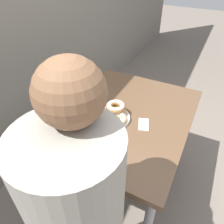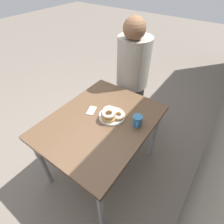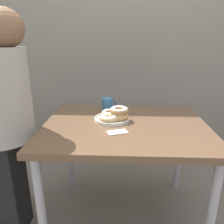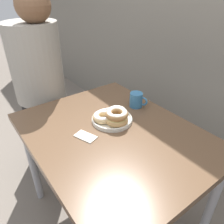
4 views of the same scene
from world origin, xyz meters
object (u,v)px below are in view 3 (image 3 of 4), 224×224
object	(u,v)px
coffee_mug	(108,104)
person_figure	(0,123)
donut_plate	(114,115)
dining_table	(125,135)
napkin	(118,132)

from	to	relation	value
coffee_mug	person_figure	xyz separation A→B (m)	(-0.63, -0.41, -0.01)
donut_plate	person_figure	bearing A→B (deg)	-164.85
dining_table	person_figure	size ratio (longest dim) A/B	0.74
person_figure	napkin	bearing A→B (deg)	-1.46
person_figure	coffee_mug	bearing A→B (deg)	33.47
person_figure	napkin	xyz separation A→B (m)	(0.71, -0.02, -0.04)
donut_plate	person_figure	xyz separation A→B (m)	(-0.68, -0.19, 0.00)
donut_plate	napkin	bearing A→B (deg)	-81.76
coffee_mug	napkin	world-z (taller)	coffee_mug
person_figure	napkin	world-z (taller)	person_figure
person_figure	dining_table	bearing A→B (deg)	9.45
coffee_mug	napkin	size ratio (longest dim) A/B	0.86
dining_table	napkin	size ratio (longest dim) A/B	8.11
dining_table	napkin	world-z (taller)	napkin
person_figure	donut_plate	bearing A→B (deg)	15.15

